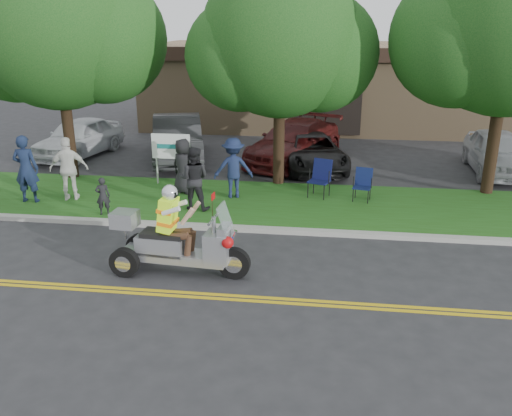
# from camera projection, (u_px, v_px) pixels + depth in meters

# --- Properties ---
(ground) EXTENTS (120.00, 120.00, 0.00)m
(ground) POSITION_uv_depth(u_px,v_px,m) (221.00, 285.00, 11.16)
(ground) COLOR #28282B
(ground) RESTS_ON ground
(centerline_near) EXTENTS (60.00, 0.10, 0.01)m
(centerline_near) POSITION_uv_depth(u_px,v_px,m) (216.00, 298.00, 10.61)
(centerline_near) COLOR gold
(centerline_near) RESTS_ON ground
(centerline_far) EXTENTS (60.00, 0.10, 0.01)m
(centerline_far) POSITION_uv_depth(u_px,v_px,m) (217.00, 295.00, 10.76)
(centerline_far) COLOR gold
(centerline_far) RESTS_ON ground
(curb) EXTENTS (60.00, 0.25, 0.12)m
(curb) POSITION_uv_depth(u_px,v_px,m) (244.00, 229.00, 13.99)
(curb) COLOR #A8A89E
(curb) RESTS_ON ground
(grass_verge) EXTENTS (60.00, 4.00, 0.10)m
(grass_verge) POSITION_uv_depth(u_px,v_px,m) (255.00, 203.00, 16.00)
(grass_verge) COLOR #245015
(grass_verge) RESTS_ON ground
(commercial_building) EXTENTS (18.00, 8.20, 4.00)m
(commercial_building) POSITION_uv_depth(u_px,v_px,m) (329.00, 84.00, 28.00)
(commercial_building) COLOR #9E7F5B
(commercial_building) RESTS_ON ground
(tree_left) EXTENTS (6.62, 5.40, 7.78)m
(tree_left) POSITION_uv_depth(u_px,v_px,m) (59.00, 30.00, 16.94)
(tree_left) COLOR #332114
(tree_left) RESTS_ON ground
(tree_mid) EXTENTS (5.88, 4.80, 7.05)m
(tree_mid) POSITION_uv_depth(u_px,v_px,m) (282.00, 45.00, 16.39)
(tree_mid) COLOR #332114
(tree_mid) RESTS_ON ground
(business_sign) EXTENTS (1.25, 0.06, 1.75)m
(business_sign) POSITION_uv_depth(u_px,v_px,m) (171.00, 149.00, 17.28)
(business_sign) COLOR silver
(business_sign) RESTS_ON ground
(trike_scooter) EXTENTS (3.02, 1.04, 1.97)m
(trike_scooter) POSITION_uv_depth(u_px,v_px,m) (174.00, 243.00, 11.50)
(trike_scooter) COLOR black
(trike_scooter) RESTS_ON ground
(lawn_chair_a) EXTENTS (0.75, 0.77, 1.11)m
(lawn_chair_a) POSITION_uv_depth(u_px,v_px,m) (321.00, 176.00, 16.28)
(lawn_chair_a) COLOR black
(lawn_chair_a) RESTS_ON grass_verge
(lawn_chair_b) EXTENTS (0.60, 0.61, 0.95)m
(lawn_chair_b) POSITION_uv_depth(u_px,v_px,m) (363.00, 182.00, 15.94)
(lawn_chair_b) COLOR black
(lawn_chair_b) RESTS_ON grass_verge
(spectator_adult_left) EXTENTS (0.76, 0.53, 1.98)m
(spectator_adult_left) POSITION_uv_depth(u_px,v_px,m) (26.00, 169.00, 15.63)
(spectator_adult_left) COLOR #16223E
(spectator_adult_left) RESTS_ON grass_verge
(spectator_adult_mid) EXTENTS (0.89, 0.71, 1.79)m
(spectator_adult_mid) POSITION_uv_depth(u_px,v_px,m) (194.00, 179.00, 15.02)
(spectator_adult_mid) COLOR black
(spectator_adult_mid) RESTS_ON grass_verge
(spectator_adult_right) EXTENTS (1.18, 0.73, 1.87)m
(spectator_adult_right) POSITION_uv_depth(u_px,v_px,m) (69.00, 169.00, 15.84)
(spectator_adult_right) COLOR silver
(spectator_adult_right) RESTS_ON grass_verge
(spectator_chair_a) EXTENTS (1.29, 0.93, 1.80)m
(spectator_chair_a) POSITION_uv_depth(u_px,v_px,m) (233.00, 168.00, 16.07)
(spectator_chair_a) COLOR #192346
(spectator_chair_a) RESTS_ON grass_verge
(spectator_chair_b) EXTENTS (0.98, 0.84, 1.69)m
(spectator_chair_b) POSITION_uv_depth(u_px,v_px,m) (183.00, 166.00, 16.48)
(spectator_chair_b) COLOR black
(spectator_chair_b) RESTS_ON grass_verge
(child_left) EXTENTS (0.45, 0.37, 1.05)m
(child_left) POSITION_uv_depth(u_px,v_px,m) (103.00, 196.00, 14.74)
(child_left) COLOR black
(child_left) RESTS_ON grass_verge
(parked_car_far_left) EXTENTS (2.57, 4.68, 1.51)m
(parked_car_far_left) POSITION_uv_depth(u_px,v_px,m) (79.00, 137.00, 21.44)
(parked_car_far_left) COLOR silver
(parked_car_far_left) RESTS_ON ground
(parked_car_left) EXTENTS (3.14, 5.42, 1.69)m
(parked_car_left) POSITION_uv_depth(u_px,v_px,m) (177.00, 139.00, 20.77)
(parked_car_left) COLOR #333336
(parked_car_left) RESTS_ON ground
(parked_car_mid) EXTENTS (3.04, 4.89, 1.26)m
(parked_car_mid) POSITION_uv_depth(u_px,v_px,m) (312.00, 152.00, 19.61)
(parked_car_mid) COLOR black
(parked_car_mid) RESTS_ON ground
(parked_car_right) EXTENTS (4.00, 5.73, 1.54)m
(parked_car_right) POSITION_uv_depth(u_px,v_px,m) (294.00, 142.00, 20.53)
(parked_car_right) COLOR #441010
(parked_car_right) RESTS_ON ground
(parked_car_far_right) EXTENTS (1.96, 4.49, 1.50)m
(parked_car_far_right) POSITION_uv_depth(u_px,v_px,m) (497.00, 152.00, 19.08)
(parked_car_far_right) COLOR #A3A5AA
(parked_car_far_right) RESTS_ON ground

